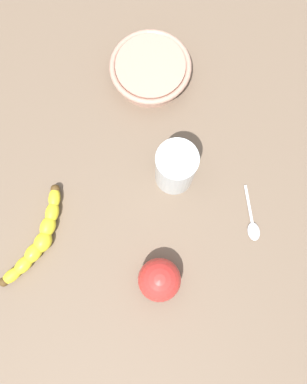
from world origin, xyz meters
TOP-DOWN VIEW (x-y plane):
  - wooden_tabletop at (0.00, 0.00)cm, footprint 120.00×120.00cm
  - banana at (-1.08, -18.25)cm, footprint 10.76×19.99cm
  - smoothie_glass at (5.45, 10.36)cm, footprint 7.75×7.75cm
  - ceramic_bowl at (-14.78, 20.47)cm, footprint 16.94×16.94cm
  - apple_fruit at (19.59, -4.94)cm, footprint 7.96×7.96cm
  - teaspoon at (23.46, 15.75)cm, footprint 10.32×7.06cm

SIDE VIEW (x-z plane):
  - wooden_tabletop at x=0.00cm, z-range 0.00..3.00cm
  - teaspoon at x=23.46cm, z-range 3.00..3.80cm
  - banana at x=-1.08cm, z-range 3.00..6.27cm
  - ceramic_bowl at x=-14.78cm, z-range 3.46..8.31cm
  - apple_fruit at x=19.59cm, z-range 3.00..10.96cm
  - smoothie_glass at x=5.45cm, z-range 2.86..15.19cm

